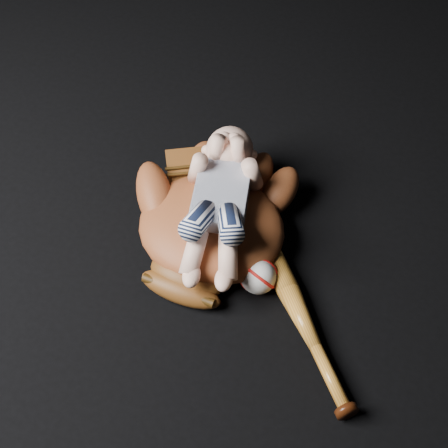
{
  "coord_description": "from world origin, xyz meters",
  "views": [
    {
      "loc": [
        0.37,
        -0.75,
        1.14
      ],
      "look_at": [
        0.09,
        0.07,
        0.07
      ],
      "focal_mm": 55.0,
      "sensor_mm": 36.0,
      "label": 1
    }
  ],
  "objects": [
    {
      "name": "newborn_baby",
      "position": [
        0.08,
        0.07,
        0.13
      ],
      "size": [
        0.24,
        0.4,
        0.15
      ],
      "primitive_type": null,
      "rotation": [
        0.0,
        0.0,
        0.18
      ],
      "color": "#E7AF95",
      "rests_on": "baseball_glove"
    },
    {
      "name": "baseball",
      "position": [
        0.19,
        -0.01,
        0.04
      ],
      "size": [
        0.08,
        0.08,
        0.07
      ],
      "primitive_type": "sphere",
      "rotation": [
        0.0,
        0.0,
        -0.11
      ],
      "color": "white",
      "rests_on": "ground"
    },
    {
      "name": "baseball_bat",
      "position": [
        0.27,
        -0.04,
        0.02
      ],
      "size": [
        0.33,
        0.41,
        0.05
      ],
      "primitive_type": null,
      "rotation": [
        0.0,
        0.0,
        0.65
      ],
      "color": "#A86820",
      "rests_on": "ground"
    },
    {
      "name": "baseball_glove",
      "position": [
        0.07,
        0.07,
        0.07
      ],
      "size": [
        0.41,
        0.46,
        0.13
      ],
      "primitive_type": null,
      "rotation": [
        0.0,
        0.0,
        -0.1
      ],
      "color": "brown",
      "rests_on": "ground"
    }
  ]
}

